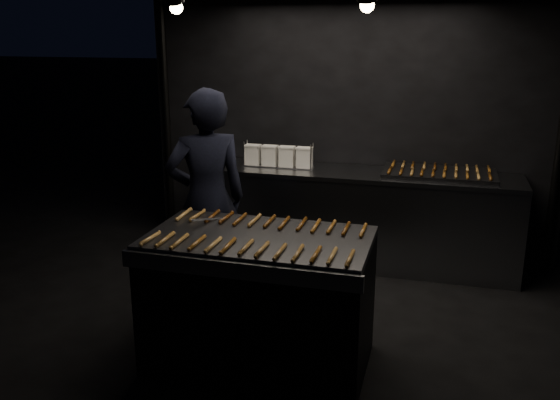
# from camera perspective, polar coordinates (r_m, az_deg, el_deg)

# --- Properties ---
(ground) EXTENTS (80.00, 80.00, 0.00)m
(ground) POSITION_cam_1_polar(r_m,az_deg,el_deg) (4.82, 3.19, -10.71)
(ground) COLOR black
(stall_structure) EXTENTS (4.30, 3.30, 2.62)m
(stall_structure) POSITION_cam_1_polar(r_m,az_deg,el_deg) (4.67, 4.66, 16.40)
(stall_structure) COLOR black
(stall_structure) RESTS_ON ground
(grill_cart) EXTENTS (1.47, 0.83, 0.90)m
(grill_cart) POSITION_cam_1_polar(r_m,az_deg,el_deg) (3.97, -1.99, -9.58)
(grill_cart) COLOR black
(grill_cart) RESTS_ON ground
(sausages_main) EXTENTS (1.29, 0.79, 0.03)m
(sausages_main) POSITION_cam_1_polar(r_m,az_deg,el_deg) (3.79, -2.05, -3.27)
(sausages_main) COLOR #AD7A37
(sausages_main) RESTS_ON grill_cart
(tongs) EXTENTS (0.18, 0.41, 0.02)m
(tongs) POSITION_cam_1_polar(r_m,az_deg,el_deg) (4.10, -6.55, -1.93)
(tongs) COLOR gray
(tongs) RESTS_ON grill_cart
(back_counter) EXTENTS (3.00, 0.62, 0.90)m
(back_counter) POSITION_cam_1_polar(r_m,az_deg,el_deg) (5.68, 7.15, -1.68)
(back_counter) COLOR gray
(back_counter) RESTS_ON ground
(tray_rack) EXTENTS (0.70, 0.14, 0.24)m
(tray_rack) POSITION_cam_1_polar(r_m,az_deg,el_deg) (5.69, -0.17, 4.21)
(tray_rack) COLOR #99999E
(tray_rack) RESTS_ON back_counter
(second_grill) EXTENTS (0.99, 0.55, 0.05)m
(second_grill) POSITION_cam_1_polar(r_m,az_deg,el_deg) (5.50, 15.07, 2.43)
(second_grill) COLOR #3D3D3F
(second_grill) RESTS_ON back_counter
(sausages_back) EXTENTS (0.86, 0.54, 0.03)m
(sausages_back) POSITION_cam_1_polar(r_m,az_deg,el_deg) (5.49, 15.10, 2.82)
(sausages_back) COLOR #91581B
(sausages_back) RESTS_ON second_grill
(vendor) EXTENTS (0.77, 0.71, 1.76)m
(vendor) POSITION_cam_1_polar(r_m,az_deg,el_deg) (4.69, -7.05, -0.03)
(vendor) COLOR black
(vendor) RESTS_ON ground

